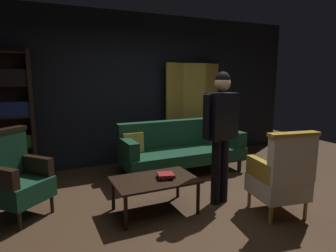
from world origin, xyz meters
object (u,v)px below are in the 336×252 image
(armchair_gilt_accent, at_px, (281,176))
(book_red_leather, at_px, (166,175))
(book_black_cloth, at_px, (166,177))
(folding_screen, at_px, (193,109))
(bookshelf, at_px, (2,113))
(armchair_wing_left, at_px, (15,177))
(coffee_table, at_px, (155,183))
(standing_figure, at_px, (221,126))
(velvet_couch, at_px, (181,146))

(armchair_gilt_accent, distance_m, book_red_leather, 1.37)
(book_black_cloth, bearing_deg, book_red_leather, 0.00)
(folding_screen, height_order, bookshelf, bookshelf)
(folding_screen, height_order, book_black_cloth, folding_screen)
(book_red_leather, bearing_deg, bookshelf, 132.70)
(folding_screen, xyz_separation_m, bookshelf, (-3.40, -0.05, 0.10))
(armchair_gilt_accent, distance_m, armchair_wing_left, 3.11)
(folding_screen, relative_size, armchair_gilt_accent, 1.83)
(coffee_table, bearing_deg, book_red_leather, -17.20)
(book_black_cloth, bearing_deg, armchair_wing_left, 159.48)
(bookshelf, relative_size, standing_figure, 1.20)
(folding_screen, bearing_deg, coffee_table, -130.03)
(folding_screen, relative_size, bookshelf, 0.93)
(bookshelf, distance_m, book_red_leather, 2.78)
(velvet_couch, bearing_deg, coffee_table, -129.18)
(book_red_leather, bearing_deg, velvet_couch, 55.47)
(folding_screen, height_order, book_red_leather, folding_screen)
(book_black_cloth, bearing_deg, bookshelf, 132.70)
(armchair_wing_left, distance_m, standing_figure, 2.54)
(armchair_gilt_accent, distance_m, book_black_cloth, 1.37)
(folding_screen, distance_m, coffee_table, 2.69)
(velvet_couch, xyz_separation_m, book_red_leather, (-0.86, -1.25, 0.02))
(bookshelf, relative_size, armchair_gilt_accent, 1.97)
(coffee_table, height_order, armchair_wing_left, armchair_wing_left)
(book_red_leather, bearing_deg, standing_figure, -5.63)
(folding_screen, height_order, velvet_couch, folding_screen)
(bookshelf, bearing_deg, armchair_wing_left, -81.97)
(folding_screen, xyz_separation_m, book_red_leather, (-1.56, -2.05, -0.52))
(armchair_wing_left, height_order, book_red_leather, armchair_wing_left)
(book_black_cloth, bearing_deg, coffee_table, 162.80)
(book_black_cloth, bearing_deg, armchair_gilt_accent, -29.54)
(armchair_gilt_accent, bearing_deg, bookshelf, 138.64)
(folding_screen, relative_size, velvet_couch, 0.90)
(book_black_cloth, bearing_deg, velvet_couch, 55.47)
(armchair_wing_left, bearing_deg, bookshelf, 98.03)
(bookshelf, relative_size, book_black_cloth, 10.94)
(armchair_gilt_accent, bearing_deg, book_black_cloth, 150.46)
(armchair_wing_left, xyz_separation_m, standing_figure, (2.38, -0.69, 0.54))
(standing_figure, bearing_deg, book_red_leather, 174.37)
(bookshelf, bearing_deg, folding_screen, 0.89)
(coffee_table, relative_size, standing_figure, 0.59)
(armchair_gilt_accent, bearing_deg, velvet_couch, 99.68)
(armchair_gilt_accent, relative_size, standing_figure, 0.61)
(book_black_cloth, bearing_deg, standing_figure, -5.63)
(book_red_leather, bearing_deg, folding_screen, 52.69)
(velvet_couch, relative_size, book_red_leather, 11.36)
(folding_screen, xyz_separation_m, standing_figure, (-0.82, -2.12, 0.04))
(coffee_table, height_order, book_red_leather, book_red_leather)
(book_black_cloth, relative_size, book_red_leather, 1.00)
(bookshelf, distance_m, book_black_cloth, 2.79)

